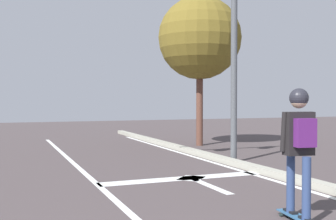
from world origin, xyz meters
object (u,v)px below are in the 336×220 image
object	(u,v)px
skateboard	(298,217)
roadside_tree	(200,38)
traffic_signal_mast	(188,0)
skater	(299,136)

from	to	relation	value
skateboard	roadside_tree	xyz separation A→B (m)	(2.80, 8.58, 3.65)
roadside_tree	traffic_signal_mast	bearing A→B (deg)	-119.93
skater	roadside_tree	xyz separation A→B (m)	(2.80, 8.60, 2.59)
skateboard	skater	size ratio (longest dim) A/B	0.49
traffic_signal_mast	skater	bearing A→B (deg)	-97.17
skateboard	roadside_tree	size ratio (longest dim) A/B	0.16
skateboard	traffic_signal_mast	bearing A→B (deg)	82.84
skateboard	traffic_signal_mast	size ratio (longest dim) A/B	0.15
skateboard	skater	xyz separation A→B (m)	(-0.00, -0.02, 1.06)
traffic_signal_mast	roadside_tree	size ratio (longest dim) A/B	1.06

